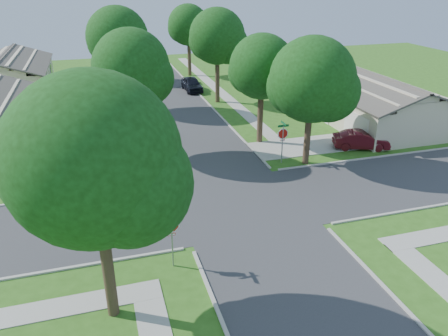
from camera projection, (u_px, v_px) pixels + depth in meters
ground at (239, 203)px, 25.19m from camera, size 100.00×100.00×0.00m
road_ns at (239, 203)px, 25.19m from camera, size 7.00×100.00×0.02m
sidewalk_ne at (217, 89)px, 49.48m from camera, size 1.20×40.00×0.04m
sidewalk_nw at (107, 97)px, 46.29m from camera, size 1.20×40.00×0.04m
driveway at (307, 146)px, 33.44m from camera, size 8.80×3.60×0.05m
stop_sign_sw at (171, 228)px, 19.03m from camera, size 1.05×0.80×2.98m
stop_sign_ne at (283, 135)px, 29.69m from camera, size 1.05×0.80×2.98m
tree_e_near at (262, 70)px, 31.97m from camera, size 4.97×4.80×8.28m
tree_e_mid at (218, 39)px, 42.20m from camera, size 5.59×5.40×9.21m
tree_e_far at (189, 27)px, 53.66m from camera, size 5.17×5.00×8.72m
tree_w_near at (132, 71)px, 29.32m from camera, size 5.38×5.20×8.97m
tree_w_mid at (118, 40)px, 39.65m from camera, size 5.80×5.60×9.56m
tree_w_far at (111, 34)px, 51.40m from camera, size 4.76×4.60×8.04m
tree_sw_corner at (96, 167)px, 14.57m from camera, size 6.21×6.00×9.55m
tree_ne_corner at (313, 84)px, 28.22m from camera, size 5.80×5.60×8.66m
house_ne_near at (372, 105)px, 38.34m from camera, size 8.42×13.60×4.23m
house_ne_far at (287, 66)px, 54.06m from camera, size 8.42×13.60×4.23m
house_nw_far at (11, 77)px, 48.33m from camera, size 8.42×13.60×4.23m
car_driveway at (361, 140)px, 32.72m from camera, size 4.36×2.78×1.36m
car_curb_east at (192, 84)px, 48.61m from camera, size 1.88×4.47×1.51m
car_curb_west at (140, 67)px, 57.37m from camera, size 2.43×5.22×1.47m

